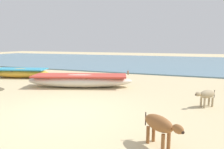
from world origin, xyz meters
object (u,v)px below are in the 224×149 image
(calf_near_dun, at_px, (207,95))
(fishing_boat_1, at_px, (20,73))
(fishing_boat_6, at_px, (80,80))
(calf_far_brown, at_px, (160,125))

(calf_near_dun, bearing_deg, fishing_boat_1, -58.65)
(fishing_boat_1, relative_size, fishing_boat_6, 0.73)
(fishing_boat_1, bearing_deg, calf_far_brown, 132.83)
(calf_near_dun, distance_m, calf_far_brown, 3.27)
(fishing_boat_6, height_order, calf_near_dun, fishing_boat_6)
(fishing_boat_6, distance_m, calf_near_dun, 5.41)
(fishing_boat_1, xyz_separation_m, calf_far_brown, (8.84, -5.49, 0.16))
(fishing_boat_6, relative_size, calf_far_brown, 5.78)
(fishing_boat_6, bearing_deg, calf_far_brown, -64.49)
(fishing_boat_6, height_order, calf_far_brown, fishing_boat_6)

